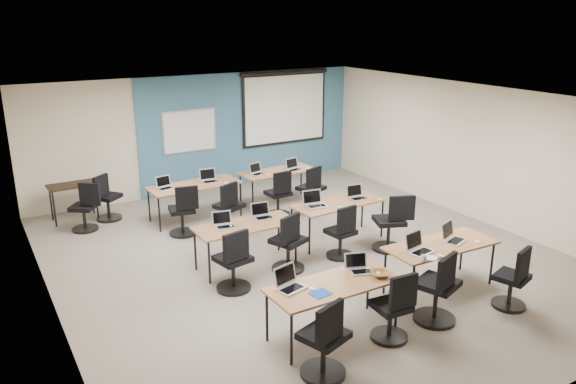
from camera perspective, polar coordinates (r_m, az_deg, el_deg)
floor at (r=9.75m, az=1.61°, el=-6.53°), size 8.00×9.00×0.02m
ceiling at (r=8.99m, az=1.76°, el=9.38°), size 8.00×9.00×0.02m
wall_back at (r=13.19m, az=-8.84°, el=5.87°), size 8.00×0.04×2.70m
wall_front at (r=6.22m, az=24.66°, el=-9.19°), size 8.00×0.04×2.70m
wall_left at (r=8.00m, az=-23.39°, el=-3.13°), size 0.04×9.00×2.70m
wall_right at (r=11.84m, az=18.34°, el=3.84°), size 0.04×9.00×2.70m
blue_accent_panel at (r=13.66m, az=-3.91°, el=6.45°), size 5.50×0.04×2.70m
whiteboard at (r=13.00m, az=-9.97°, el=6.09°), size 1.28×0.03×0.98m
projector_screen at (r=13.96m, az=-0.31°, el=8.96°), size 2.40×0.10×1.82m
training_table_front_left at (r=7.24m, az=4.67°, el=-9.59°), size 1.73×0.72×0.73m
training_table_front_right at (r=8.68m, az=15.28°, el=-5.42°), size 1.73×0.72×0.73m
training_table_mid_left at (r=9.16m, az=-4.31°, el=-3.60°), size 1.68×0.70×0.73m
training_table_mid_right at (r=10.23m, az=5.10°, el=-1.29°), size 1.73×0.72×0.73m
training_table_back_left at (r=11.40m, az=-9.47°, el=0.54°), size 1.84×0.77×0.73m
training_table_back_right at (r=12.23m, az=-1.02°, el=1.93°), size 1.67×0.70×0.73m
laptop_0 at (r=7.06m, az=0.09°, el=-9.23°), size 0.35×0.30×0.27m
mouse_0 at (r=7.05m, az=2.44°, el=-9.79°), size 0.08×0.11×0.03m
task_chair_0 at (r=6.57m, az=3.76°, el=-15.26°), size 0.55×0.54×1.02m
laptop_1 at (r=7.55m, az=7.23°, el=-7.57°), size 0.30×0.26×0.23m
mouse_1 at (r=7.54m, az=9.11°, el=-8.09°), size 0.08×0.10×0.03m
task_chair_1 at (r=7.35m, az=10.67°, el=-11.93°), size 0.48×0.48×0.97m
laptop_2 at (r=8.30m, az=13.10°, el=-5.47°), size 0.36×0.31×0.27m
mouse_2 at (r=8.22m, az=15.25°, el=-6.27°), size 0.07×0.11×0.04m
task_chair_2 at (r=7.85m, az=15.01°, el=-9.90°), size 0.60×0.58×1.05m
laptop_3 at (r=8.82m, az=16.33°, el=-4.34°), size 0.36×0.31×0.27m
mouse_3 at (r=8.88m, az=18.67°, el=-4.79°), size 0.09×0.11×0.03m
task_chair_3 at (r=8.56m, az=21.94°, el=-8.56°), size 0.49×0.48×0.96m
laptop_4 at (r=9.06m, az=-6.53°, el=-3.16°), size 0.31×0.27×0.24m
mouse_4 at (r=9.05m, az=-5.81°, el=-3.49°), size 0.07×0.11×0.04m
task_chair_4 at (r=8.46m, az=-5.52°, el=-7.44°), size 0.53×0.53×1.01m
laptop_5 at (r=9.40m, az=-2.63°, el=-2.26°), size 0.32×0.27×0.24m
mouse_5 at (r=9.32m, az=-0.21°, el=-2.74°), size 0.07×0.11×0.04m
task_chair_5 at (r=9.04m, az=0.06°, el=-5.61°), size 0.57×0.54×1.01m
laptop_6 at (r=9.98m, az=2.73°, el=-1.05°), size 0.36×0.31×0.27m
mouse_6 at (r=9.93m, az=5.19°, el=-1.52°), size 0.08×0.10×0.03m
task_chair_6 at (r=9.57m, az=5.50°, el=-4.51°), size 0.48×0.48×0.97m
laptop_7 at (r=10.44m, az=7.03°, el=-0.33°), size 0.33×0.28×0.25m
mouse_7 at (r=10.45m, az=9.27°, el=-0.71°), size 0.06×0.10×0.03m
task_chair_7 at (r=10.00m, az=10.49°, el=-3.52°), size 0.59×0.56×1.04m
laptop_8 at (r=11.23m, az=-12.41°, el=0.65°), size 0.31×0.27×0.24m
mouse_8 at (r=11.05m, az=-10.47°, el=0.25°), size 0.07×0.11×0.04m
task_chair_8 at (r=10.68m, az=-10.57°, el=-2.26°), size 0.51×0.51×0.99m
laptop_9 at (r=11.53m, az=-8.00°, el=1.36°), size 0.34×0.29×0.26m
mouse_9 at (r=11.36m, az=-6.35°, el=0.92°), size 0.08×0.12×0.04m
task_chair_9 at (r=10.73m, az=-5.96°, el=-1.93°), size 0.56×0.52×1.00m
laptop_10 at (r=11.98m, az=-3.17°, el=2.10°), size 0.30×0.26×0.23m
mouse_10 at (r=11.90m, az=-2.07°, el=1.78°), size 0.06×0.09×0.03m
task_chair_10 at (r=11.49m, az=-0.91°, el=-0.55°), size 0.50×0.50×0.98m
laptop_11 at (r=12.29m, az=0.59°, el=2.55°), size 0.33×0.28×0.25m
mouse_11 at (r=12.37m, az=2.06°, el=2.40°), size 0.06×0.10×0.04m
task_chair_11 at (r=11.71m, az=2.41°, el=-0.12°), size 0.56×0.54×1.02m
blue_mousepad at (r=6.96m, az=3.32°, el=-10.26°), size 0.27×0.23×0.01m
snack_bowl at (r=7.47m, az=9.36°, el=-8.19°), size 0.38×0.38×0.07m
snack_plate at (r=8.13m, az=14.32°, el=-6.53°), size 0.22×0.22×0.01m
coffee_cup at (r=8.01m, az=13.65°, el=-6.55°), size 0.08×0.08×0.07m
utility_table at (r=12.00m, az=-21.06°, el=0.31°), size 0.93×0.52×0.75m
spare_chair_a at (r=11.83m, az=-17.97°, el=-0.90°), size 0.58×0.50×0.98m
spare_chair_b at (r=11.40m, az=-19.87°, el=-1.82°), size 0.55×0.49×0.97m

